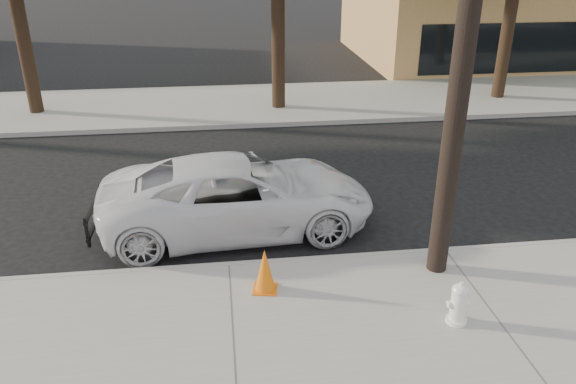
{
  "coord_description": "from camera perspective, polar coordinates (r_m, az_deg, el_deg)",
  "views": [
    {
      "loc": [
        -0.04,
        -10.68,
        5.45
      ],
      "look_at": [
        1.19,
        -1.04,
        1.0
      ],
      "focal_mm": 35.0,
      "sensor_mm": 36.0,
      "label": 1
    }
  ],
  "objects": [
    {
      "name": "police_cruiser",
      "position": [
        11.22,
        -5.07,
        -0.27
      ],
      "size": [
        5.56,
        2.86,
        1.5
      ],
      "primitive_type": "imported",
      "rotation": [
        0.0,
        0.0,
        1.64
      ],
      "color": "white",
      "rests_on": "ground"
    },
    {
      "name": "fire_hydrant",
      "position": [
        8.86,
        16.94,
        -10.85
      ],
      "size": [
        0.34,
        0.32,
        0.66
      ],
      "rotation": [
        0.0,
        0.0,
        -0.03
      ],
      "color": "white",
      "rests_on": "near_sidewalk"
    },
    {
      "name": "traffic_cone",
      "position": [
        9.18,
        -2.36,
        -7.97
      ],
      "size": [
        0.45,
        0.45,
        0.75
      ],
      "rotation": [
        0.0,
        0.0,
        -0.19
      ],
      "color": "orange",
      "rests_on": "near_sidewalk"
    },
    {
      "name": "building_main",
      "position": [
        31.32,
        24.62,
        16.19
      ],
      "size": [
        18.0,
        10.0,
        4.0
      ],
      "primitive_type": "cube",
      "color": "#B08049",
      "rests_on": "ground"
    },
    {
      "name": "far_sidewalk",
      "position": [
        19.92,
        -6.98,
        8.78
      ],
      "size": [
        90.0,
        5.0,
        0.15
      ],
      "primitive_type": "cube",
      "color": "gray",
      "rests_on": "ground"
    },
    {
      "name": "near_sidewalk",
      "position": [
        8.35,
        -5.51,
        -15.63
      ],
      "size": [
        90.0,
        4.4,
        0.15
      ],
      "primitive_type": "cube",
      "color": "gray",
      "rests_on": "ground"
    },
    {
      "name": "curb_near",
      "position": [
        10.13,
        -6.01,
        -7.6
      ],
      "size": [
        90.0,
        0.12,
        0.16
      ],
      "primitive_type": "cube",
      "color": "#9E9B93",
      "rests_on": "ground"
    },
    {
      "name": "ground",
      "position": [
        11.99,
        -6.31,
        -2.58
      ],
      "size": [
        120.0,
        120.0,
        0.0
      ],
      "primitive_type": "plane",
      "color": "black",
      "rests_on": "ground"
    }
  ]
}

